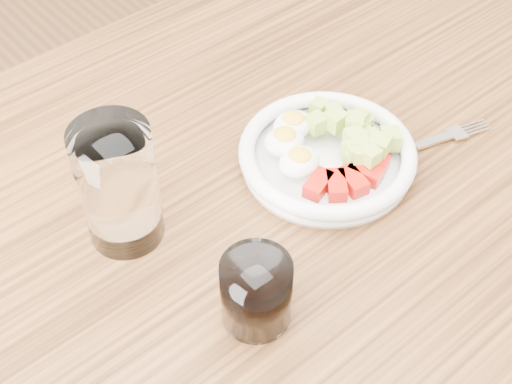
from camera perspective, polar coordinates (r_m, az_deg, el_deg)
dining_table at (r=0.93m, az=0.87°, el=-5.47°), size 1.50×0.90×0.77m
bowl at (r=0.90m, az=5.75°, el=3.15°), size 0.22×0.22×0.05m
fork at (r=0.93m, az=11.35°, el=3.14°), size 0.22×0.08×0.01m
water_glass at (r=0.79m, az=-10.94°, el=0.50°), size 0.09×0.09×0.16m
coffee_glass at (r=0.73m, az=0.02°, el=-8.04°), size 0.07×0.07×0.08m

